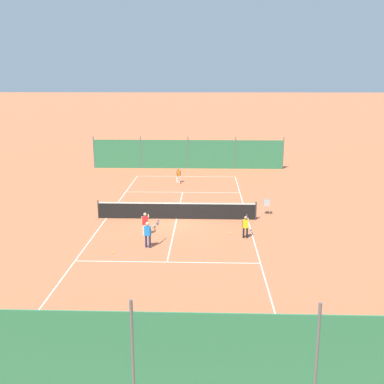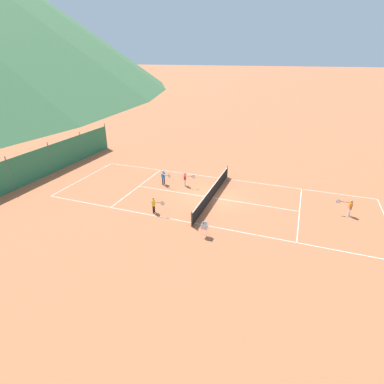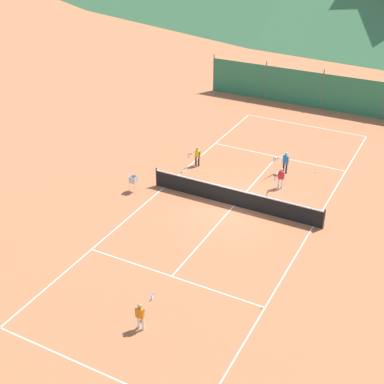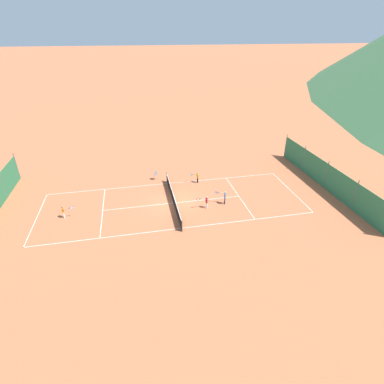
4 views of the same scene
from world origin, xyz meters
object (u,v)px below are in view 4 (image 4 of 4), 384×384
player_far_service (197,177)px  tennis_ball_mid_court (193,186)px  player_near_baseline (206,201)px  ball_hopper (156,174)px  tennis_ball_by_net_left (238,211)px  player_far_baseline (64,211)px  tennis_net (173,198)px  tennis_ball_alley_left (99,237)px  tennis_ball_near_corner (164,182)px  player_near_service (224,197)px

player_far_service → tennis_ball_mid_court: (0.73, -0.63, -0.64)m
player_near_baseline → ball_hopper: 7.76m
tennis_ball_by_net_left → player_far_baseline: bearing=-98.0°
tennis_net → tennis_ball_alley_left: size_ratio=139.09×
tennis_ball_near_corner → ball_hopper: bearing=-132.0°
player_near_baseline → player_near_service: bearing=101.9°
player_near_baseline → player_far_baseline: 12.31m
tennis_ball_by_net_left → tennis_ball_near_corner: bearing=-141.5°
player_near_service → tennis_ball_by_net_left: bearing=27.8°
player_far_baseline → tennis_ball_by_net_left: bearing=82.0°
player_far_baseline → tennis_ball_alley_left: (3.49, 3.02, -0.66)m
player_far_baseline → ball_hopper: player_far_baseline is taller
tennis_ball_by_net_left → tennis_ball_near_corner: 9.15m
tennis_net → tennis_ball_mid_court: tennis_net is taller
player_far_service → tennis_ball_by_net_left: player_far_service is taller
player_near_service → tennis_ball_near_corner: 7.45m
player_near_service → ball_hopper: (-6.34, -5.70, -0.09)m
tennis_ball_alley_left → ball_hopper: size_ratio=0.07×
tennis_ball_mid_court → tennis_ball_alley_left: bearing=-52.0°
player_far_service → tennis_ball_by_net_left: size_ratio=17.51×
player_far_baseline → tennis_ball_by_net_left: size_ratio=17.90×
player_near_baseline → player_near_service: (-0.38, 1.82, 0.05)m
player_near_baseline → player_far_baseline: bearing=-94.3°
player_near_service → tennis_ball_by_net_left: (1.57, 0.83, -0.71)m
tennis_ball_by_net_left → player_far_service: bearing=-159.6°
player_near_service → player_far_baseline: bearing=-92.2°
player_near_baseline → player_far_service: bearing=176.6°
player_far_baseline → player_far_service: bearing=108.5°
tennis_net → tennis_ball_alley_left: tennis_net is taller
ball_hopper → tennis_ball_by_net_left: bearing=39.5°
player_near_baseline → tennis_ball_mid_court: player_near_baseline is taller
tennis_net → tennis_ball_by_net_left: size_ratio=139.09×
player_near_service → tennis_ball_near_corner: size_ratio=19.44×
player_near_baseline → tennis_net: bearing=-117.3°
player_far_baseline → tennis_ball_mid_court: (-3.48, 11.95, -0.66)m
tennis_net → tennis_ball_by_net_left: tennis_net is taller
tennis_ball_by_net_left → ball_hopper: bearing=-140.5°
tennis_ball_near_corner → ball_hopper: size_ratio=0.07×
player_near_baseline → tennis_ball_alley_left: (2.56, -9.25, -0.66)m
tennis_ball_alley_left → player_near_baseline: bearing=105.5°
tennis_ball_by_net_left → ball_hopper: 10.27m
tennis_net → player_near_service: player_near_service is taller
tennis_net → tennis_ball_near_corner: 4.58m
tennis_ball_by_net_left → player_near_baseline: bearing=-114.1°
tennis_ball_mid_court → player_far_baseline: bearing=-73.7°
tennis_ball_mid_court → player_near_baseline: bearing=4.2°
player_near_service → tennis_ball_by_net_left: size_ratio=19.44×
player_far_service → tennis_ball_near_corner: size_ratio=17.51×
tennis_ball_alley_left → tennis_ball_by_net_left: bearing=96.6°
tennis_net → player_far_baseline: player_far_baseline is taller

